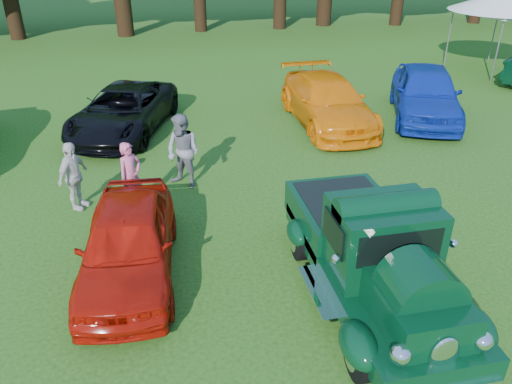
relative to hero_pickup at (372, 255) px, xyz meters
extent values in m
plane|color=#1B4510|center=(-0.57, 0.18, -0.84)|extent=(120.00, 120.00, 0.00)
cylinder|color=black|center=(-0.86, -1.65, -0.45)|extent=(0.23, 0.77, 0.77)
cylinder|color=black|center=(0.86, -1.65, -0.45)|extent=(0.23, 0.77, 0.77)
cylinder|color=black|center=(-0.86, 1.31, -0.45)|extent=(0.23, 0.77, 0.77)
cylinder|color=black|center=(0.86, 1.31, -0.45)|extent=(0.23, 0.77, 0.77)
cube|color=black|center=(0.00, -0.09, -0.30)|extent=(1.78, 4.67, 0.35)
cube|color=black|center=(0.00, -1.49, 0.12)|extent=(1.14, 1.50, 0.64)
cube|color=black|center=(0.00, -0.23, 0.47)|extent=(1.62, 1.19, 1.24)
cube|color=black|center=(0.00, -0.80, 0.69)|extent=(1.35, 0.06, 0.54)
cube|color=black|center=(0.00, 1.33, -0.01)|extent=(1.78, 2.13, 0.60)
cube|color=black|center=(0.00, 1.33, 0.28)|extent=(1.54, 1.87, 0.05)
ellipsoid|color=black|center=(-0.89, -1.65, -0.26)|extent=(0.51, 0.89, 0.51)
ellipsoid|color=black|center=(0.89, -1.65, -0.26)|extent=(0.51, 0.89, 0.51)
ellipsoid|color=black|center=(-0.92, 1.31, -0.27)|extent=(0.39, 0.75, 0.44)
ellipsoid|color=black|center=(0.92, 1.31, -0.27)|extent=(0.39, 0.75, 0.44)
ellipsoid|color=white|center=(0.00, -2.27, -0.01)|extent=(0.42, 0.13, 0.62)
sphere|color=white|center=(-0.58, -2.20, 0.06)|extent=(0.29, 0.29, 0.29)
sphere|color=white|center=(0.58, -2.20, 0.06)|extent=(0.29, 0.29, 0.29)
cube|color=white|center=(0.00, 2.40, -0.42)|extent=(1.68, 0.11, 0.11)
imported|color=#A51107|center=(-4.06, 1.46, -0.14)|extent=(1.94, 4.18, 1.38)
imported|color=black|center=(-4.31, 8.91, -0.15)|extent=(3.79, 5.45, 1.38)
imported|color=orange|center=(2.07, 8.28, -0.09)|extent=(2.11, 5.14, 1.49)
imported|color=#0E29A1|center=(5.43, 8.17, 0.02)|extent=(3.74, 5.39, 1.70)
imported|color=#CC5478|center=(-4.02, 3.98, -0.04)|extent=(0.69, 0.66, 1.58)
imported|color=slate|center=(-2.79, 4.81, 0.08)|extent=(1.13, 1.12, 1.84)
imported|color=beige|center=(-5.27, 4.21, -0.03)|extent=(0.81, 1.01, 1.60)
cube|color=silver|center=(11.44, 13.23, 1.64)|extent=(3.61, 3.61, 0.12)
cone|color=silver|center=(11.44, 13.23, 2.10)|extent=(5.29, 5.29, 0.81)
cylinder|color=slate|center=(10.39, 11.61, 0.38)|extent=(0.06, 0.06, 2.43)
cylinder|color=slate|center=(9.82, 14.28, 0.38)|extent=(0.06, 0.06, 2.43)
cylinder|color=slate|center=(12.49, 14.85, 0.38)|extent=(0.06, 0.06, 2.43)
cylinder|color=black|center=(-10.55, 24.89, 1.23)|extent=(0.83, 0.83, 4.14)
camera|label=1|loc=(-3.34, -6.34, 4.90)|focal=35.00mm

